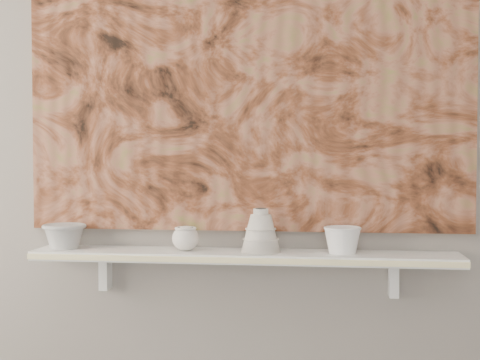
% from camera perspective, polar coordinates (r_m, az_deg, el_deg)
% --- Properties ---
extents(wall_back, '(3.60, 0.00, 3.60)m').
position_cam_1_polar(wall_back, '(2.27, 0.57, 4.76)').
color(wall_back, gray).
rests_on(wall_back, floor).
extents(shelf, '(1.40, 0.18, 0.03)m').
position_cam_1_polar(shelf, '(2.20, 0.28, -6.51)').
color(shelf, silver).
rests_on(shelf, wall_back).
extents(shelf_stripe, '(1.40, 0.01, 0.02)m').
position_cam_1_polar(shelf_stripe, '(2.11, -0.02, -6.90)').
color(shelf_stripe, '#F8EAA5').
rests_on(shelf_stripe, shelf).
extents(bracket_left, '(0.03, 0.06, 0.12)m').
position_cam_1_polar(bracket_left, '(2.38, -11.41, -7.71)').
color(bracket_left, silver).
rests_on(bracket_left, wall_back).
extents(bracket_right, '(0.03, 0.06, 0.12)m').
position_cam_1_polar(bracket_right, '(2.27, 12.96, -8.20)').
color(bracket_right, silver).
rests_on(bracket_right, wall_back).
extents(painting, '(1.50, 0.02, 1.10)m').
position_cam_1_polar(painting, '(2.27, 0.53, 9.57)').
color(painting, brown).
rests_on(painting, wall_back).
extents(house_motif, '(0.09, 0.00, 0.08)m').
position_cam_1_polar(house_motif, '(2.24, 12.02, 1.73)').
color(house_motif, black).
rests_on(house_motif, painting).
extents(bowl_grey, '(0.19, 0.19, 0.09)m').
position_cam_1_polar(bowl_grey, '(2.35, -14.77, -4.62)').
color(bowl_grey, '#9C9C9A').
rests_on(bowl_grey, shelf).
extents(cup_cream, '(0.11, 0.11, 0.08)m').
position_cam_1_polar(cup_cream, '(2.22, -4.67, -4.98)').
color(cup_cream, white).
rests_on(cup_cream, shelf).
extents(bell_vessel, '(0.13, 0.13, 0.14)m').
position_cam_1_polar(bell_vessel, '(2.18, 1.78, -4.30)').
color(bell_vessel, beige).
rests_on(bell_vessel, shelf).
extents(bowl_white, '(0.14, 0.14, 0.09)m').
position_cam_1_polar(bowl_white, '(2.18, 8.73, -5.07)').
color(bowl_white, white).
rests_on(bowl_white, shelf).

